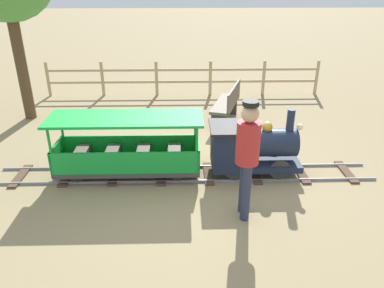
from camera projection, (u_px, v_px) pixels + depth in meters
The scene contains 7 objects.
ground_plane at pixel (191, 175), 6.07m from camera, with size 60.00×60.00×0.00m, color #8C7A56.
track at pixel (185, 174), 6.06m from camera, with size 0.72×6.05×0.04m.
locomotive at pixel (251, 147), 5.89m from camera, with size 0.68×1.45×1.07m.
passenger_car at pixel (128, 152), 5.87m from camera, with size 0.78×2.35×0.97m.
conductor_person at pixel (247, 152), 4.67m from camera, with size 0.30×0.30×1.62m.
park_bench at pixel (227, 104), 7.97m from camera, with size 1.36×0.78×0.82m.
fence_section at pixel (183, 77), 9.77m from camera, with size 0.08×7.13×0.90m.
Camera 1 is at (5.29, -0.12, 3.01)m, focal length 34.94 mm.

